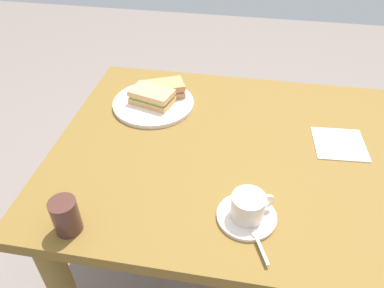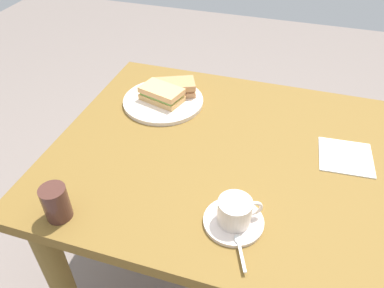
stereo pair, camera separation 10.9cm
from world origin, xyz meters
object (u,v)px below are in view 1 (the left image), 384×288
at_px(sandwich_plate, 153,103).
at_px(coffee_cup, 249,206).
at_px(sandwich_front, 152,97).
at_px(sandwich_back, 163,89).
at_px(coffee_saucer, 246,216).
at_px(dining_table, 230,182).
at_px(napkin, 339,144).
at_px(spoon, 258,240).
at_px(drinking_glass, 66,216).

bearing_deg(sandwich_plate, coffee_cup, 128.52).
height_order(sandwich_front, coffee_cup, coffee_cup).
relative_size(sandwich_back, coffee_saucer, 1.12).
distance_m(dining_table, napkin, 0.36).
height_order(dining_table, spoon, spoon).
bearing_deg(drinking_glass, sandwich_front, -96.64).
xyz_separation_m(coffee_cup, drinking_glass, (0.41, 0.11, 0.00)).
height_order(coffee_saucer, spoon, spoon).
relative_size(dining_table, sandwich_back, 6.52).
bearing_deg(napkin, spoon, 60.05).
xyz_separation_m(sandwich_plate, sandwich_front, (0.00, 0.01, 0.03)).
bearing_deg(spoon, napkin, -119.95).
bearing_deg(coffee_cup, sandwich_back, -56.23).
distance_m(sandwich_back, spoon, 0.66).
distance_m(dining_table, spoon, 0.37).
xyz_separation_m(sandwich_back, coffee_cup, (-0.33, 0.49, 0.01)).
xyz_separation_m(sandwich_back, spoon, (-0.35, 0.56, -0.03)).
distance_m(coffee_saucer, coffee_cup, 0.04).
distance_m(sandwich_plate, coffee_cup, 0.56).
bearing_deg(drinking_glass, coffee_saucer, -165.60).
bearing_deg(napkin, sandwich_back, -15.03).
relative_size(sandwich_front, sandwich_back, 0.98).
relative_size(sandwich_front, spoon, 1.68).
bearing_deg(drinking_glass, spoon, -175.38).
height_order(dining_table, sandwich_front, sandwich_front).
relative_size(dining_table, sandwich_front, 6.67).
bearing_deg(dining_table, napkin, -166.57).
bearing_deg(spoon, drinking_glass, 4.62).
height_order(sandwich_back, drinking_glass, drinking_glass).
height_order(sandwich_back, coffee_cup, coffee_cup).
relative_size(sandwich_plate, coffee_saucer, 1.90).
height_order(coffee_saucer, drinking_glass, drinking_glass).
bearing_deg(coffee_saucer, drinking_glass, 14.40).
height_order(coffee_cup, napkin, coffee_cup).
height_order(spoon, drinking_glass, drinking_glass).
bearing_deg(sandwich_plate, coffee_saucer, 128.34).
bearing_deg(spoon, sandwich_plate, -53.55).
bearing_deg(dining_table, spoon, 104.80).
bearing_deg(dining_table, drinking_glass, 45.38).
distance_m(sandwich_front, coffee_cup, 0.56).
bearing_deg(napkin, coffee_cup, 51.91).
distance_m(dining_table, coffee_cup, 0.32).
height_order(sandwich_plate, sandwich_back, sandwich_back).
bearing_deg(coffee_cup, drinking_glass, 14.46).
bearing_deg(dining_table, sandwich_front, -31.53).
relative_size(coffee_cup, napkin, 0.70).
xyz_separation_m(sandwich_plate, sandwich_back, (-0.02, -0.05, 0.03)).
height_order(sandwich_front, napkin, sandwich_front).
bearing_deg(coffee_cup, spoon, 111.05).
height_order(dining_table, sandwich_back, sandwich_back).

